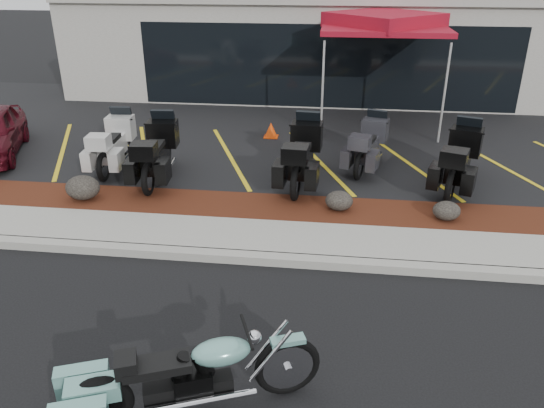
# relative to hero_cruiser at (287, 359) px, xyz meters

# --- Properties ---
(ground) EXTENTS (90.00, 90.00, 0.00)m
(ground) POSITION_rel_hero_cruiser_xyz_m (0.02, 1.99, -0.52)
(ground) COLOR black
(ground) RESTS_ON ground
(curb) EXTENTS (24.00, 0.25, 0.15)m
(curb) POSITION_rel_hero_cruiser_xyz_m (0.02, 2.89, -0.44)
(curb) COLOR gray
(curb) RESTS_ON ground
(sidewalk) EXTENTS (24.00, 1.20, 0.15)m
(sidewalk) POSITION_rel_hero_cruiser_xyz_m (0.02, 3.59, -0.44)
(sidewalk) COLOR gray
(sidewalk) RESTS_ON ground
(mulch_bed) EXTENTS (24.00, 1.20, 0.16)m
(mulch_bed) POSITION_rel_hero_cruiser_xyz_m (0.02, 4.79, -0.44)
(mulch_bed) COLOR black
(mulch_bed) RESTS_ON ground
(upper_lot) EXTENTS (26.00, 9.60, 0.15)m
(upper_lot) POSITION_rel_hero_cruiser_xyz_m (0.02, 10.19, -0.44)
(upper_lot) COLOR black
(upper_lot) RESTS_ON ground
(dealership_building) EXTENTS (18.00, 8.16, 4.00)m
(dealership_building) POSITION_rel_hero_cruiser_xyz_m (0.02, 16.46, 1.49)
(dealership_building) COLOR gray
(dealership_building) RESTS_ON ground
(boulder_left) EXTENTS (0.70, 0.58, 0.49)m
(boulder_left) POSITION_rel_hero_cruiser_xyz_m (-4.64, 4.66, -0.11)
(boulder_left) COLOR black
(boulder_left) RESTS_ON mulch_bed
(boulder_mid) EXTENTS (0.54, 0.45, 0.38)m
(boulder_mid) POSITION_rel_hero_cruiser_xyz_m (0.55, 4.78, -0.16)
(boulder_mid) COLOR black
(boulder_mid) RESTS_ON mulch_bed
(boulder_right) EXTENTS (0.51, 0.43, 0.36)m
(boulder_right) POSITION_rel_hero_cruiser_xyz_m (2.56, 4.60, -0.17)
(boulder_right) COLOR black
(boulder_right) RESTS_ON mulch_bed
(hero_cruiser) EXTENTS (3.00, 1.76, 1.03)m
(hero_cruiser) POSITION_rel_hero_cruiser_xyz_m (0.00, 0.00, 0.00)
(hero_cruiser) COLOR #659D94
(hero_cruiser) RESTS_ON ground
(touring_white) EXTENTS (1.02, 2.26, 1.28)m
(touring_white) POSITION_rel_hero_cruiser_xyz_m (-4.75, 7.24, 0.27)
(touring_white) COLOR silver
(touring_white) RESTS_ON upper_lot
(touring_black_front) EXTENTS (1.10, 2.43, 1.37)m
(touring_black_front) POSITION_rel_hero_cruiser_xyz_m (-3.54, 6.74, 0.32)
(touring_black_front) COLOR black
(touring_black_front) RESTS_ON upper_lot
(touring_black_mid) EXTENTS (1.09, 2.47, 1.40)m
(touring_black_mid) POSITION_rel_hero_cruiser_xyz_m (-0.22, 6.91, 0.34)
(touring_black_mid) COLOR black
(touring_black_mid) RESTS_ON upper_lot
(touring_grey) EXTENTS (1.35, 2.25, 1.23)m
(touring_grey) POSITION_rel_hero_cruiser_xyz_m (1.38, 7.90, 0.25)
(touring_grey) COLOR #303035
(touring_grey) RESTS_ON upper_lot
(touring_black_rear) EXTENTS (1.64, 2.52, 1.37)m
(touring_black_rear) POSITION_rel_hero_cruiser_xyz_m (3.31, 7.00, 0.32)
(touring_black_rear) COLOR black
(touring_black_rear) RESTS_ON upper_lot
(traffic_cone) EXTENTS (0.37, 0.37, 0.41)m
(traffic_cone) POSITION_rel_hero_cruiser_xyz_m (-1.35, 9.27, -0.16)
(traffic_cone) COLOR #E23E07
(traffic_cone) RESTS_ON upper_lot
(popup_canopy) EXTENTS (3.73, 3.73, 3.14)m
(popup_canopy) POSITION_rel_hero_cruiser_xyz_m (1.59, 10.94, 2.49)
(popup_canopy) COLOR silver
(popup_canopy) RESTS_ON upper_lot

